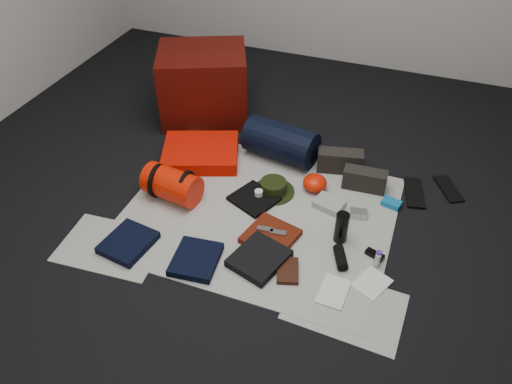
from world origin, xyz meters
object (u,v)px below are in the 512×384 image
(water_bottle, at_px, (341,227))
(stuff_sack, at_px, (172,185))
(compact_camera, at_px, (358,214))
(paperback_book, at_px, (288,271))
(red_cabinet, at_px, (203,84))
(sleeping_pad, at_px, (201,153))
(navy_duffel, at_px, (281,142))

(water_bottle, bearing_deg, stuff_sack, 179.92)
(water_bottle, relative_size, compact_camera, 1.89)
(paperback_book, bearing_deg, stuff_sack, 141.67)
(red_cabinet, relative_size, water_bottle, 3.28)
(sleeping_pad, bearing_deg, stuff_sack, -88.25)
(water_bottle, height_order, paperback_book, water_bottle)
(navy_duffel, bearing_deg, paperback_book, -59.19)
(sleeping_pad, xyz_separation_m, compact_camera, (1.15, -0.21, -0.03))
(sleeping_pad, relative_size, paperback_book, 2.87)
(sleeping_pad, xyz_separation_m, water_bottle, (1.09, -0.44, 0.05))
(compact_camera, relative_size, paperback_book, 0.58)
(navy_duffel, height_order, water_bottle, navy_duffel)
(sleeping_pad, xyz_separation_m, paperback_book, (0.88, -0.78, -0.03))
(navy_duffel, xyz_separation_m, paperback_book, (0.37, -0.99, -0.12))
(stuff_sack, height_order, paperback_book, stuff_sack)
(compact_camera, bearing_deg, paperback_book, -125.76)
(stuff_sack, relative_size, paperback_book, 1.97)
(compact_camera, bearing_deg, water_bottle, -114.93)
(navy_duffel, distance_m, water_bottle, 0.87)
(red_cabinet, height_order, stuff_sack, red_cabinet)
(red_cabinet, height_order, water_bottle, red_cabinet)
(compact_camera, height_order, paperback_book, compact_camera)
(stuff_sack, bearing_deg, navy_duffel, 52.05)
(sleeping_pad, xyz_separation_m, navy_duffel, (0.52, 0.20, 0.08))
(water_bottle, bearing_deg, red_cabinet, 142.95)
(stuff_sack, distance_m, paperback_book, 0.94)
(stuff_sack, bearing_deg, paperback_book, -21.49)
(stuff_sack, height_order, compact_camera, stuff_sack)
(stuff_sack, bearing_deg, compact_camera, 11.52)
(red_cabinet, bearing_deg, water_bottle, -60.66)
(red_cabinet, relative_size, paperback_book, 3.58)
(navy_duffel, bearing_deg, compact_camera, -22.60)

